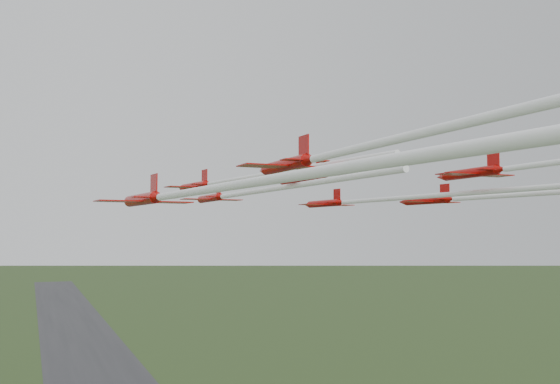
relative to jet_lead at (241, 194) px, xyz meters
name	(u,v)px	position (x,y,z in m)	size (l,w,h in m)	color
runway	(91,362)	(-2.97, 188.45, -59.08)	(38.00, 900.00, 0.04)	#2F2F32
jet_lead	(241,194)	(0.00, 0.00, 0.00)	(9.85, 59.00, 2.92)	#AC0906
jet_row2_left	(227,181)	(-6.70, -15.27, 0.42)	(9.92, 44.42, 2.38)	#AC0906
jet_row2_right	(384,199)	(13.33, -16.54, -1.34)	(9.93, 55.13, 2.42)	#AC0906
jet_row3_left	(188,192)	(-15.76, -33.82, -2.22)	(10.99, 56.08, 2.82)	#AC0906
jet_row3_mid	(355,170)	(3.73, -26.51, 1.06)	(10.65, 50.86, 2.96)	#AC0906
jet_row3_right	(481,197)	(22.15, -24.00, -1.28)	(8.67, 44.71, 2.49)	#AC0906
jet_row4_left	(356,148)	(-7.77, -47.74, 0.06)	(8.39, 49.61, 2.50)	#AC0906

